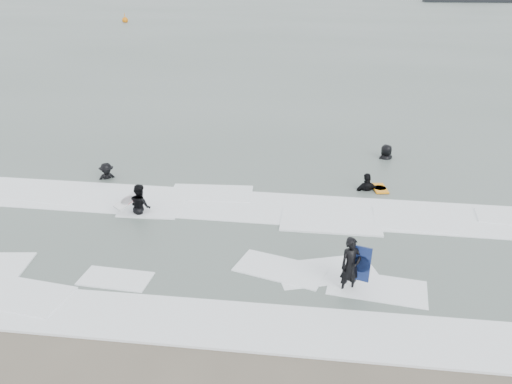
# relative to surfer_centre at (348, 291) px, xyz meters

# --- Properties ---
(ground) EXTENTS (320.00, 320.00, 0.00)m
(ground) POSITION_rel_surfer_centre_xyz_m (-3.05, -1.27, 0.00)
(ground) COLOR brown
(ground) RESTS_ON ground
(sea) EXTENTS (320.00, 320.00, 0.00)m
(sea) POSITION_rel_surfer_centre_xyz_m (-3.05, 78.73, 0.06)
(sea) COLOR #47544C
(sea) RESTS_ON ground
(surfer_centre) EXTENTS (0.71, 0.61, 1.64)m
(surfer_centre) POSITION_rel_surfer_centre_xyz_m (0.00, 0.00, 0.00)
(surfer_centre) COLOR black
(surfer_centre) RESTS_ON ground
(surfer_wading) EXTENTS (1.04, 1.03, 1.70)m
(surfer_wading) POSITION_rel_surfer_centre_xyz_m (-7.16, 3.70, 0.00)
(surfer_wading) COLOR black
(surfer_wading) RESTS_ON ground
(surfer_breaker) EXTENTS (1.19, 1.07, 1.60)m
(surfer_breaker) POSITION_rel_surfer_centre_xyz_m (-9.65, 6.52, 0.00)
(surfer_breaker) COLOR black
(surfer_breaker) RESTS_ON ground
(surfer_right_near) EXTENTS (1.20, 0.77, 1.89)m
(surfer_right_near) POSITION_rel_surfer_centre_xyz_m (0.89, 6.91, 0.00)
(surfer_right_near) COLOR black
(surfer_right_near) RESTS_ON ground
(surfer_right_far) EXTENTS (1.07, 0.92, 1.86)m
(surfer_right_far) POSITION_rel_surfer_centre_xyz_m (1.96, 10.69, 0.00)
(surfer_right_far) COLOR black
(surfer_right_far) RESTS_ON ground
(surf_foam) EXTENTS (30.03, 9.06, 0.09)m
(surf_foam) POSITION_rel_surfer_centre_xyz_m (-3.05, 2.43, 0.04)
(surf_foam) COLOR white
(surf_foam) RESTS_ON ground
(bodyboards) EXTENTS (9.77, 7.60, 1.25)m
(bodyboards) POSITION_rel_surfer_centre_xyz_m (-2.00, 3.59, 0.50)
(bodyboards) COLOR #101D4C
(bodyboards) RESTS_ON ground
(buoy) EXTENTS (1.00, 1.00, 1.65)m
(buoy) POSITION_rel_surfer_centre_xyz_m (-35.50, 73.59, 0.42)
(buoy) COLOR #D26709
(buoy) RESTS_ON ground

